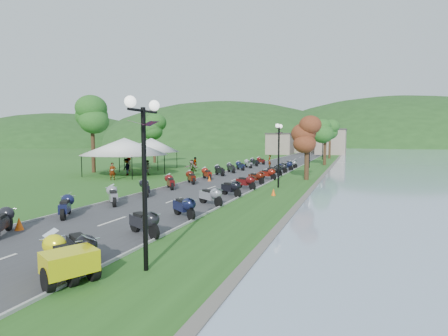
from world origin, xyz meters
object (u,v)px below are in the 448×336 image
(vendor_tent_main, at_px, (125,157))
(pedestrian_a, at_px, (113,180))
(yellow_trike, at_px, (61,258))
(pedestrian_b, at_px, (148,175))
(streetlamp_near, at_px, (145,187))
(pedestrian_c, at_px, (127,175))

(vendor_tent_main, height_order, pedestrian_a, vendor_tent_main)
(yellow_trike, distance_m, vendor_tent_main, 28.24)
(yellow_trike, height_order, pedestrian_b, yellow_trike)
(streetlamp_near, height_order, vendor_tent_main, streetlamp_near)
(pedestrian_a, bearing_deg, yellow_trike, -88.86)
(pedestrian_b, bearing_deg, pedestrian_a, 104.27)
(yellow_trike, height_order, vendor_tent_main, vendor_tent_main)
(yellow_trike, distance_m, pedestrian_c, 28.16)
(pedestrian_b, xyz_separation_m, pedestrian_c, (-1.82, -1.22, 0.00))
(yellow_trike, bearing_deg, pedestrian_c, -30.54)
(pedestrian_a, bearing_deg, pedestrian_b, 52.06)
(yellow_trike, distance_m, pedestrian_a, 23.91)
(vendor_tent_main, xyz_separation_m, pedestrian_a, (1.60, -4.10, -2.00))
(pedestrian_a, height_order, pedestrian_c, pedestrian_c)
(vendor_tent_main, bearing_deg, pedestrian_b, 32.47)
(pedestrian_b, relative_size, pedestrian_c, 0.88)
(streetlamp_near, relative_size, vendor_tent_main, 0.82)
(streetlamp_near, xyz_separation_m, pedestrian_a, (-15.63, 18.32, -2.50))
(vendor_tent_main, relative_size, pedestrian_c, 3.35)
(yellow_trike, distance_m, streetlamp_near, 3.01)
(vendor_tent_main, xyz_separation_m, pedestrian_c, (0.16, 0.05, -2.00))
(yellow_trike, xyz_separation_m, pedestrian_b, (-13.30, 24.96, -0.58))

